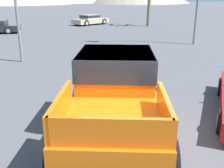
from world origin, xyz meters
TOP-DOWN VIEW (x-y plane):
  - ground_plane at (0.00, 0.00)m, footprint 320.00×320.00m
  - orange_pickup_truck at (-0.38, 0.21)m, footprint 2.69×4.85m
  - parked_car_tan at (-1.48, 26.23)m, footprint 4.49×4.25m

SIDE VIEW (x-z plane):
  - ground_plane at x=0.00m, z-range 0.00..0.00m
  - parked_car_tan at x=-1.48m, z-range 0.02..1.17m
  - orange_pickup_truck at x=-0.38m, z-range 0.12..2.09m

